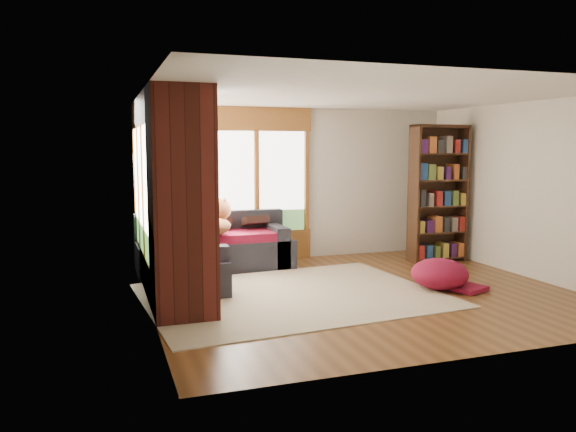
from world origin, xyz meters
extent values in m
plane|color=#523117|center=(0.00, 0.00, 0.00)|extent=(5.50, 5.50, 0.00)
plane|color=white|center=(0.00, 0.00, 2.60)|extent=(5.50, 5.50, 0.00)
cube|color=silver|center=(0.00, 2.50, 1.30)|extent=(5.50, 0.04, 2.60)
cube|color=silver|center=(0.00, -2.50, 1.30)|extent=(5.50, 0.04, 2.60)
cube|color=silver|center=(-2.75, 0.00, 1.30)|extent=(0.04, 5.00, 2.60)
cube|color=silver|center=(2.75, 0.00, 1.30)|extent=(0.04, 5.00, 2.60)
cube|color=#915925|center=(-1.20, 2.47, 1.35)|extent=(2.82, 0.10, 1.90)
cube|color=white|center=(-1.20, 2.47, 1.35)|extent=(2.54, 0.09, 1.62)
cube|color=#915925|center=(-2.72, 1.20, 1.35)|extent=(0.10, 2.62, 1.90)
cube|color=white|center=(-2.72, 1.20, 1.35)|extent=(0.09, 2.36, 1.62)
cube|color=#7F9E64|center=(-2.69, 2.03, 1.75)|extent=(0.03, 0.72, 0.90)
cube|color=#471914|center=(-2.40, -0.35, 1.30)|extent=(0.70, 0.70, 2.60)
cube|color=black|center=(-1.65, 2.05, 0.21)|extent=(2.20, 0.90, 0.42)
cube|color=black|center=(-1.65, 2.40, 0.61)|extent=(2.20, 0.20, 0.38)
cube|color=black|center=(-0.65, 2.05, 0.30)|extent=(0.20, 0.90, 0.60)
cube|color=maroon|center=(-1.75, 1.93, 0.48)|extent=(1.90, 0.66, 0.12)
cube|color=black|center=(-2.30, 1.40, 0.21)|extent=(0.90, 2.20, 0.42)
cube|color=black|center=(-2.65, 1.40, 0.61)|extent=(0.20, 2.20, 0.38)
cube|color=black|center=(-2.30, 0.40, 0.30)|extent=(0.90, 0.20, 0.60)
cube|color=maroon|center=(-2.18, 1.05, 0.48)|extent=(0.66, 1.20, 0.12)
cube|color=maroon|center=(-2.18, 2.00, 0.48)|extent=(0.66, 0.66, 0.12)
cube|color=beige|center=(-0.94, 0.10, 0.01)|extent=(3.97, 3.17, 0.01)
cube|color=#3A2113|center=(2.61, 1.46, 1.15)|extent=(0.04, 0.33, 2.30)
cube|color=#3A2113|center=(1.67, 1.46, 1.15)|extent=(0.04, 0.33, 2.30)
cube|color=#3A2113|center=(2.14, 1.61, 1.15)|extent=(0.99, 0.02, 2.30)
cube|color=#3A2113|center=(2.14, 1.46, 0.06)|extent=(0.91, 0.31, 0.03)
cube|color=#3A2113|center=(2.14, 1.46, 0.50)|extent=(0.91, 0.31, 0.03)
cube|color=#3A2113|center=(2.14, 1.46, 0.94)|extent=(0.91, 0.31, 0.03)
cube|color=#3A2113|center=(2.14, 1.46, 1.38)|extent=(0.91, 0.31, 0.03)
cube|color=#3A2113|center=(2.14, 1.46, 1.82)|extent=(0.91, 0.31, 0.03)
cube|color=#3A2113|center=(2.14, 1.46, 2.26)|extent=(0.91, 0.31, 0.03)
cube|color=#726659|center=(2.14, 1.44, 1.15)|extent=(0.87, 0.25, 2.14)
ellipsoid|color=maroon|center=(1.09, -0.21, 0.22)|extent=(0.93, 0.93, 0.42)
ellipsoid|color=brown|center=(-1.73, 1.60, 0.75)|extent=(0.96, 0.97, 0.28)
sphere|color=brown|center=(-1.52, 1.82, 0.88)|extent=(0.48, 0.48, 0.34)
cone|color=brown|center=(-1.55, 1.78, 1.02)|extent=(0.17, 0.17, 0.15)
ellipsoid|color=black|center=(-2.25, 0.85, 0.70)|extent=(0.50, 0.71, 0.23)
sphere|color=black|center=(-2.27, 1.09, 0.81)|extent=(0.30, 0.30, 0.27)
cone|color=black|center=(-2.27, 1.05, 0.92)|extent=(0.11, 0.11, 0.12)
cube|color=black|center=(-0.95, 2.26, 0.75)|extent=(0.45, 0.12, 0.45)
cube|color=black|center=(-1.55, 2.26, 0.75)|extent=(0.45, 0.12, 0.45)
cube|color=black|center=(-2.48, 1.80, 0.75)|extent=(0.45, 0.12, 0.45)
cube|color=black|center=(-2.48, 0.70, 0.75)|extent=(0.45, 0.12, 0.45)
cube|color=maroon|center=(-2.15, 2.26, 0.75)|extent=(0.42, 0.12, 0.42)
camera|label=1|loc=(-3.27, -6.66, 1.92)|focal=35.00mm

